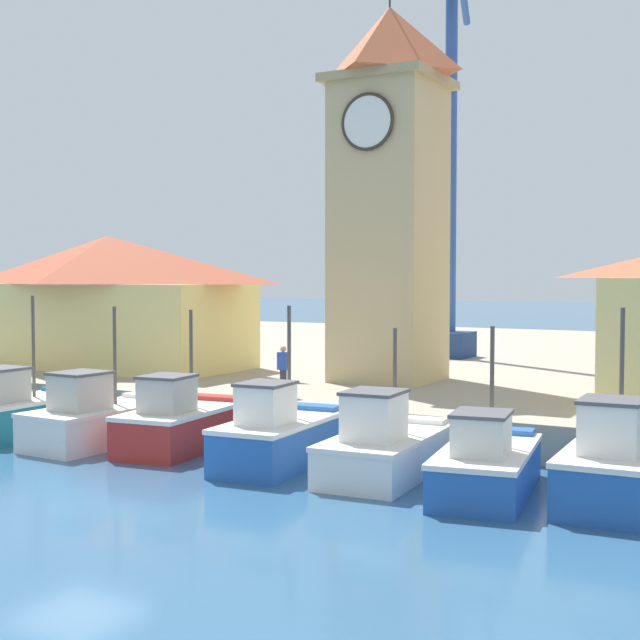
# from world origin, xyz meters

# --- Properties ---
(ground_plane) EXTENTS (300.00, 300.00, 0.00)m
(ground_plane) POSITION_xyz_m (0.00, 0.00, 0.00)
(ground_plane) COLOR #2D567A
(quay_wharf) EXTENTS (120.00, 40.00, 1.07)m
(quay_wharf) POSITION_xyz_m (0.00, 28.58, 0.54)
(quay_wharf) COLOR #9E937F
(quay_wharf) RESTS_ON ground
(fishing_boat_left_outer) EXTENTS (2.10, 4.36, 4.29)m
(fishing_boat_left_outer) POSITION_xyz_m (-7.28, 5.04, 0.75)
(fishing_boat_left_outer) COLOR #196B7F
(fishing_boat_left_outer) RESTS_ON ground
(fishing_boat_left_inner) EXTENTS (2.41, 4.73, 3.99)m
(fishing_boat_left_inner) POSITION_xyz_m (-4.27, 5.28, 0.73)
(fishing_boat_left_inner) COLOR silver
(fishing_boat_left_inner) RESTS_ON ground
(fishing_boat_mid_left) EXTENTS (2.47, 4.51, 3.93)m
(fishing_boat_mid_left) POSITION_xyz_m (-1.70, 5.79, 0.75)
(fishing_boat_mid_left) COLOR #AD2823
(fishing_boat_mid_left) RESTS_ON ground
(fishing_boat_center) EXTENTS (2.23, 4.51, 4.13)m
(fishing_boat_center) POSITION_xyz_m (1.86, 5.29, 0.78)
(fishing_boat_center) COLOR #2356A8
(fishing_boat_center) RESTS_ON ground
(fishing_boat_mid_right) EXTENTS (2.40, 4.80, 3.60)m
(fishing_boat_mid_right) POSITION_xyz_m (4.72, 5.58, 0.71)
(fishing_boat_mid_right) COLOR silver
(fishing_boat_mid_right) RESTS_ON ground
(fishing_boat_right_inner) EXTENTS (2.62, 4.81, 3.75)m
(fishing_boat_right_inner) POSITION_xyz_m (7.47, 5.09, 0.67)
(fishing_boat_right_inner) COLOR #2356A8
(fishing_boat_right_inner) RESTS_ON ground
(fishing_boat_right_outer) EXTENTS (2.23, 4.72, 4.21)m
(fishing_boat_right_outer) POSITION_xyz_m (10.16, 5.65, 0.80)
(fishing_boat_right_outer) COLOR #2356A8
(fishing_boat_right_outer) RESTS_ON ground
(clock_tower) EXTENTS (3.92, 3.92, 15.05)m
(clock_tower) POSITION_xyz_m (0.24, 15.49, 8.14)
(clock_tower) COLOR tan
(clock_tower) RESTS_ON quay_wharf
(warehouse_left) EXTENTS (12.10, 5.68, 5.48)m
(warehouse_left) POSITION_xyz_m (-12.06, 14.22, 3.88)
(warehouse_left) COLOR #E5D17A
(warehouse_left) RESTS_ON quay_wharf
(port_crane_near) EXTENTS (2.65, 7.89, 20.47)m
(port_crane_near) POSITION_xyz_m (-1.18, 25.46, 8.94)
(port_crane_near) COLOR navy
(port_crane_near) RESTS_ON quay_wharf
(dock_worker_near_tower) EXTENTS (0.34, 0.22, 1.62)m
(dock_worker_near_tower) POSITION_xyz_m (-0.85, 9.93, 1.92)
(dock_worker_near_tower) COLOR #33333D
(dock_worker_near_tower) RESTS_ON quay_wharf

